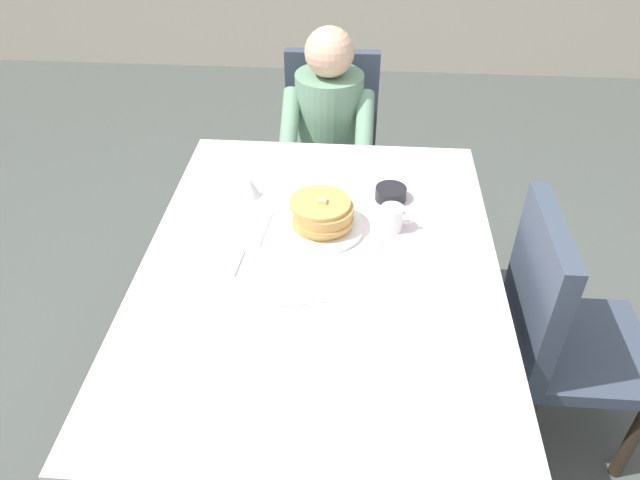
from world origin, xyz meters
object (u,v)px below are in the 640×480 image
object	(u,v)px
chair_diner	(330,140)
diner_person	(328,129)
cup_coffee	(392,218)
fork_left_of_plate	(264,229)
syrup_pitcher	(249,186)
spoon_near_edge	(303,303)
knife_right_of_plate	(380,234)
dining_table_main	(320,285)
plate_breakfast	(322,226)
chair_right_side	(558,325)
breakfast_stack	(322,214)
bowl_butter	(391,193)

from	to	relation	value
chair_diner	diner_person	size ratio (longest dim) A/B	0.83
cup_coffee	fork_left_of_plate	size ratio (longest dim) A/B	0.63
syrup_pitcher	spoon_near_edge	distance (m)	0.59
diner_person	knife_right_of_plate	bearing A→B (deg)	104.54
dining_table_main	chair_diner	xyz separation A→B (m)	(-0.04, 1.17, -0.12)
plate_breakfast	knife_right_of_plate	world-z (taller)	plate_breakfast
chair_right_side	cup_coffee	xyz separation A→B (m)	(-0.55, 0.20, 0.25)
cup_coffee	dining_table_main	bearing A→B (deg)	-138.71
dining_table_main	fork_left_of_plate	bearing A→B (deg)	140.71
breakfast_stack	chair_right_side	bearing A→B (deg)	-13.00
dining_table_main	spoon_near_edge	bearing A→B (deg)	-100.70
cup_coffee	spoon_near_edge	size ratio (longest dim) A/B	0.75
syrup_pitcher	knife_right_of_plate	distance (m)	0.50
chair_diner	spoon_near_edge	xyz separation A→B (m)	(0.00, -1.35, 0.21)
dining_table_main	fork_left_of_plate	size ratio (longest dim) A/B	8.47
cup_coffee	bowl_butter	bearing A→B (deg)	90.12
chair_diner	bowl_butter	xyz separation A→B (m)	(0.26, -0.80, 0.23)
breakfast_stack	spoon_near_edge	xyz separation A→B (m)	(-0.03, -0.36, -0.06)
spoon_near_edge	dining_table_main	bearing A→B (deg)	66.88
chair_diner	bowl_butter	world-z (taller)	chair_diner
dining_table_main	chair_diner	size ratio (longest dim) A/B	1.64
syrup_pitcher	fork_left_of_plate	size ratio (longest dim) A/B	0.44
bowl_butter	chair_diner	bearing A→B (deg)	108.09
plate_breakfast	dining_table_main	bearing A→B (deg)	-88.26
chair_right_side	spoon_near_edge	bearing A→B (deg)	-77.51
cup_coffee	bowl_butter	distance (m)	0.18
diner_person	chair_right_side	size ratio (longest dim) A/B	1.20
diner_person	bowl_butter	distance (m)	0.70
syrup_pitcher	spoon_near_edge	world-z (taller)	syrup_pitcher
breakfast_stack	fork_left_of_plate	bearing A→B (deg)	-174.32
fork_left_of_plate	knife_right_of_plate	size ratio (longest dim) A/B	0.90
diner_person	plate_breakfast	world-z (taller)	diner_person
diner_person	cup_coffee	distance (m)	0.87
diner_person	fork_left_of_plate	world-z (taller)	diner_person
chair_right_side	fork_left_of_plate	distance (m)	1.00
syrup_pitcher	knife_right_of_plate	world-z (taller)	syrup_pitcher
plate_breakfast	chair_diner	bearing A→B (deg)	91.82
cup_coffee	chair_right_side	bearing A→B (deg)	-19.80
spoon_near_edge	bowl_butter	bearing A→B (deg)	52.52
dining_table_main	syrup_pitcher	size ratio (longest dim) A/B	19.05
dining_table_main	spoon_near_edge	world-z (taller)	spoon_near_edge
dining_table_main	fork_left_of_plate	distance (m)	0.27
spoon_near_edge	fork_left_of_plate	bearing A→B (deg)	103.16
chair_right_side	spoon_near_edge	size ratio (longest dim) A/B	6.20
cup_coffee	bowl_butter	size ratio (longest dim) A/B	1.03
syrup_pitcher	fork_left_of_plate	world-z (taller)	syrup_pitcher
chair_diner	chair_right_side	world-z (taller)	same
diner_person	syrup_pitcher	size ratio (longest dim) A/B	14.00
fork_left_of_plate	plate_breakfast	bearing A→B (deg)	-79.08
dining_table_main	chair_diner	distance (m)	1.18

